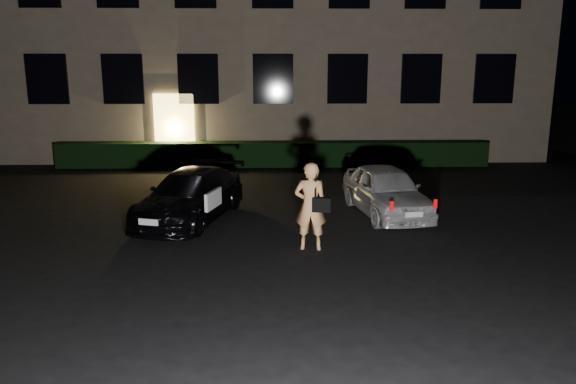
{
  "coord_description": "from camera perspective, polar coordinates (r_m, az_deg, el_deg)",
  "views": [
    {
      "loc": [
        -0.04,
        -9.0,
        3.55
      ],
      "look_at": [
        0.27,
        2.0,
        1.01
      ],
      "focal_mm": 35.0,
      "sensor_mm": 36.0,
      "label": 1
    }
  ],
  "objects": [
    {
      "name": "sedan",
      "position": [
        13.11,
        -9.88,
        -0.36
      ],
      "size": [
        2.59,
        4.18,
        1.13
      ],
      "rotation": [
        0.0,
        0.0,
        -0.28
      ],
      "color": "black",
      "rests_on": "ground"
    },
    {
      "name": "man",
      "position": [
        10.79,
        2.33,
        -1.44
      ],
      "size": [
        0.72,
        0.48,
        1.72
      ],
      "rotation": [
        0.0,
        0.0,
        3.03
      ],
      "color": "#FFB16C",
      "rests_on": "ground"
    },
    {
      "name": "hatch",
      "position": [
        13.56,
        9.92,
        0.17
      ],
      "size": [
        1.91,
        3.62,
        1.17
      ],
      "rotation": [
        0.0,
        0.0,
        0.16
      ],
      "color": "silver",
      "rests_on": "ground"
    },
    {
      "name": "ground",
      "position": [
        9.67,
        -1.27,
        -8.55
      ],
      "size": [
        80.0,
        80.0,
        0.0
      ],
      "primitive_type": "plane",
      "color": "black",
      "rests_on": "ground"
    },
    {
      "name": "hedge",
      "position": [
        19.74,
        -1.47,
        3.87
      ],
      "size": [
        15.0,
        0.7,
        0.85
      ],
      "primitive_type": "cube",
      "color": "black",
      "rests_on": "ground"
    },
    {
      "name": "building",
      "position": [
        24.11,
        -1.59,
        18.8
      ],
      "size": [
        20.0,
        8.11,
        12.0
      ],
      "color": "#705F50",
      "rests_on": "ground"
    }
  ]
}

